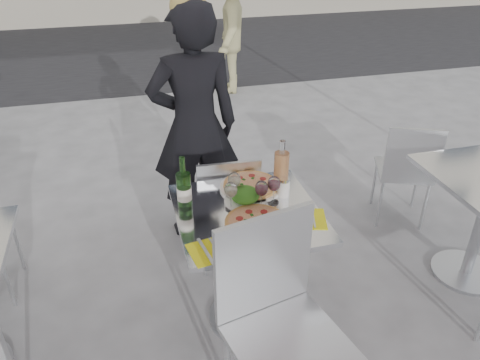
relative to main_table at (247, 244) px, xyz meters
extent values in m
plane|color=slate|center=(0.00, 0.00, -0.54)|extent=(80.00, 80.00, 0.00)
cube|color=black|center=(0.00, 6.50, -0.54)|extent=(24.00, 5.00, 0.00)
cylinder|color=#B7BABF|center=(0.00, 0.00, -0.53)|extent=(0.44, 0.44, 0.02)
cylinder|color=#B7BABF|center=(0.00, 0.00, -0.17)|extent=(0.07, 0.07, 0.72)
cube|color=silver|center=(0.00, 0.00, 0.20)|extent=(0.72, 0.72, 0.03)
cylinder|color=#B7BABF|center=(1.50, 0.00, -0.53)|extent=(0.44, 0.44, 0.02)
cylinder|color=#B7BABF|center=(1.50, 0.00, -0.17)|extent=(0.07, 0.07, 0.72)
cylinder|color=silver|center=(0.18, 0.73, -0.34)|extent=(0.02, 0.02, 0.40)
cylinder|color=silver|center=(-0.14, 0.74, -0.34)|extent=(0.02, 0.02, 0.40)
cylinder|color=silver|center=(0.16, 0.40, -0.34)|extent=(0.02, 0.02, 0.40)
cylinder|color=silver|center=(-0.16, 0.42, -0.34)|extent=(0.02, 0.02, 0.40)
cube|color=silver|center=(0.01, 0.57, -0.13)|extent=(0.40, 0.40, 0.02)
cube|color=silver|center=(0.00, 0.39, 0.09)|extent=(0.38, 0.04, 0.40)
cylinder|color=silver|center=(0.15, -0.42, -0.29)|extent=(0.03, 0.03, 0.49)
cube|color=silver|center=(0.00, -0.66, -0.03)|extent=(0.55, 0.55, 0.03)
cube|color=silver|center=(-0.05, -0.43, 0.23)|extent=(0.46, 0.13, 0.49)
cylinder|color=silver|center=(-1.32, 0.79, -0.33)|extent=(0.02, 0.02, 0.43)
cylinder|color=silver|center=(-1.33, 0.45, -0.33)|extent=(0.02, 0.02, 0.43)
cylinder|color=silver|center=(1.61, 0.81, -0.34)|extent=(0.02, 0.02, 0.40)
cylinder|color=silver|center=(1.31, 0.93, -0.34)|extent=(0.02, 0.02, 0.40)
cylinder|color=silver|center=(1.49, 0.51, -0.34)|extent=(0.02, 0.02, 0.40)
cylinder|color=silver|center=(1.19, 0.63, -0.34)|extent=(0.02, 0.02, 0.40)
cube|color=silver|center=(1.40, 0.72, -0.13)|extent=(0.49, 0.49, 0.02)
cube|color=silver|center=(1.33, 0.54, 0.08)|extent=(0.35, 0.16, 0.40)
imported|color=black|center=(-0.10, 0.95, 0.29)|extent=(0.60, 0.40, 1.65)
imported|color=tan|center=(0.82, 3.90, 0.27)|extent=(0.86, 1.16, 1.61)
cylinder|color=#DC9C56|center=(0.01, -0.12, 0.22)|extent=(0.32, 0.32, 0.02)
cylinder|color=beige|center=(0.01, -0.12, 0.23)|extent=(0.28, 0.28, 0.00)
cylinder|color=white|center=(0.08, 0.21, 0.22)|extent=(0.34, 0.34, 0.01)
cylinder|color=#DC9C56|center=(0.08, 0.21, 0.23)|extent=(0.30, 0.30, 0.02)
cylinder|color=beige|center=(0.08, 0.21, 0.24)|extent=(0.26, 0.26, 0.00)
cylinder|color=white|center=(0.01, 0.09, 0.22)|extent=(0.22, 0.22, 0.01)
ellipsoid|color=#1A681A|center=(0.01, 0.09, 0.26)|extent=(0.15, 0.15, 0.08)
sphere|color=#B21914|center=(0.05, 0.11, 0.27)|extent=(0.03, 0.03, 0.03)
cylinder|color=#275720|center=(-0.30, 0.11, 0.31)|extent=(0.07, 0.07, 0.20)
cone|color=#275720|center=(-0.30, 0.11, 0.41)|extent=(0.07, 0.07, 0.03)
cylinder|color=#275720|center=(-0.30, 0.11, 0.46)|extent=(0.03, 0.03, 0.10)
cylinder|color=silver|center=(-0.30, 0.11, 0.30)|extent=(0.07, 0.08, 0.07)
cylinder|color=tan|center=(0.23, 0.17, 0.32)|extent=(0.08, 0.08, 0.22)
cylinder|color=white|center=(0.23, 0.17, 0.46)|extent=(0.03, 0.03, 0.08)
cylinder|color=white|center=(0.23, 0.10, 0.26)|extent=(0.06, 0.06, 0.09)
cylinder|color=silver|center=(0.23, 0.10, 0.31)|extent=(0.06, 0.06, 0.02)
cylinder|color=white|center=(-0.08, 0.04, 0.21)|extent=(0.06, 0.06, 0.00)
cylinder|color=white|center=(-0.08, 0.04, 0.26)|extent=(0.01, 0.01, 0.09)
ellipsoid|color=white|center=(-0.08, 0.04, 0.33)|extent=(0.07, 0.07, 0.08)
ellipsoid|color=beige|center=(-0.08, 0.04, 0.32)|extent=(0.05, 0.05, 0.05)
cylinder|color=white|center=(-0.03, 0.14, 0.21)|extent=(0.06, 0.06, 0.00)
cylinder|color=white|center=(-0.03, 0.14, 0.26)|extent=(0.01, 0.01, 0.09)
ellipsoid|color=white|center=(-0.03, 0.14, 0.33)|extent=(0.07, 0.07, 0.08)
ellipsoid|color=beige|center=(-0.03, 0.14, 0.32)|extent=(0.05, 0.05, 0.05)
cylinder|color=white|center=(0.08, 0.02, 0.21)|extent=(0.06, 0.06, 0.00)
cylinder|color=white|center=(0.08, 0.02, 0.26)|extent=(0.01, 0.01, 0.09)
ellipsoid|color=white|center=(0.08, 0.02, 0.33)|extent=(0.07, 0.07, 0.08)
ellipsoid|color=#430914|center=(0.08, 0.02, 0.32)|extent=(0.05, 0.05, 0.05)
cylinder|color=white|center=(0.15, 0.05, 0.21)|extent=(0.06, 0.06, 0.00)
cylinder|color=white|center=(0.15, 0.05, 0.26)|extent=(0.01, 0.01, 0.09)
ellipsoid|color=white|center=(0.15, 0.05, 0.33)|extent=(0.07, 0.07, 0.08)
ellipsoid|color=#430914|center=(0.15, 0.05, 0.32)|extent=(0.05, 0.05, 0.05)
cube|color=yellow|center=(-0.25, -0.27, 0.21)|extent=(0.21, 0.21, 0.00)
cube|color=#B7BABF|center=(-0.27, -0.27, 0.22)|extent=(0.05, 0.20, 0.00)
cube|color=#B7BABF|center=(-0.22, -0.27, 0.22)|extent=(0.04, 0.18, 0.00)
cube|color=yellow|center=(0.27, -0.14, 0.21)|extent=(0.22, 0.22, 0.00)
cube|color=#B7BABF|center=(0.25, -0.14, 0.22)|extent=(0.07, 0.20, 0.00)
cube|color=#B7BABF|center=(0.30, -0.14, 0.22)|extent=(0.06, 0.18, 0.00)
camera|label=1|loc=(-0.54, -1.90, 1.54)|focal=35.00mm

